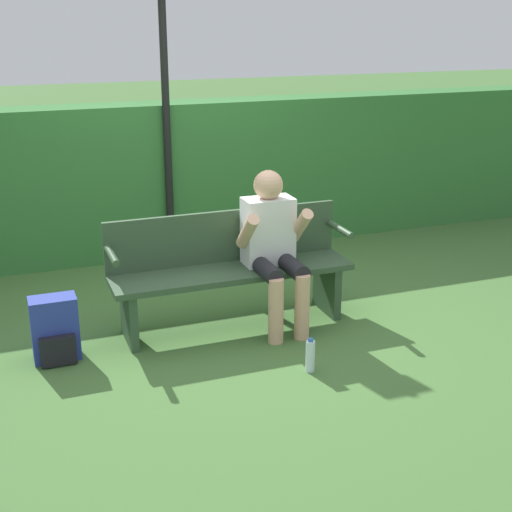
# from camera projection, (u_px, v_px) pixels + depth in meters

# --- Properties ---
(ground_plane) EXTENTS (40.00, 40.00, 0.00)m
(ground_plane) POSITION_uv_depth(u_px,v_px,m) (233.00, 326.00, 5.44)
(ground_plane) COLOR #426B33
(hedge_back) EXTENTS (12.00, 0.43, 1.46)m
(hedge_back) POSITION_uv_depth(u_px,v_px,m) (168.00, 179.00, 6.93)
(hedge_back) COLOR #337033
(hedge_back) RESTS_ON ground
(park_bench) EXTENTS (1.81, 0.44, 0.86)m
(park_bench) POSITION_uv_depth(u_px,v_px,m) (230.00, 267.00, 5.35)
(park_bench) COLOR #334C33
(park_bench) RESTS_ON ground
(person_seated) EXTENTS (0.51, 0.59, 1.17)m
(person_seated) POSITION_uv_depth(u_px,v_px,m) (273.00, 242.00, 5.27)
(person_seated) COLOR silver
(person_seated) RESTS_ON ground
(backpack) EXTENTS (0.31, 0.25, 0.45)m
(backpack) POSITION_uv_depth(u_px,v_px,m) (55.00, 331.00, 4.85)
(backpack) COLOR #283893
(backpack) RESTS_ON ground
(water_bottle) EXTENTS (0.06, 0.06, 0.24)m
(water_bottle) POSITION_uv_depth(u_px,v_px,m) (310.00, 356.00, 4.72)
(water_bottle) COLOR silver
(water_bottle) RESTS_ON ground
(signpost) EXTENTS (0.33, 0.09, 2.80)m
(signpost) POSITION_uv_depth(u_px,v_px,m) (166.00, 98.00, 6.42)
(signpost) COLOR black
(signpost) RESTS_ON ground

